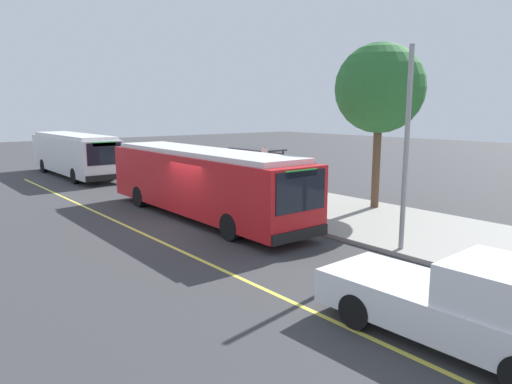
{
  "coord_description": "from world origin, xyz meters",
  "views": [
    {
      "loc": [
        15.84,
        -9.55,
        4.57
      ],
      "look_at": [
        2.61,
        1.18,
        1.57
      ],
      "focal_mm": 32.55,
      "sensor_mm": 36.0,
      "label": 1
    }
  ],
  "objects": [
    {
      "name": "ground_plane",
      "position": [
        0.0,
        0.0,
        0.0
      ],
      "size": [
        120.0,
        120.0,
        0.0
      ],
      "primitive_type": "plane",
      "color": "#38383A"
    },
    {
      "name": "sidewalk_curb",
      "position": [
        0.0,
        6.0,
        0.07
      ],
      "size": [
        44.0,
        6.4,
        0.15
      ],
      "primitive_type": "cube",
      "color": "gray",
      "rests_on": "ground_plane"
    },
    {
      "name": "lane_stripe_center",
      "position": [
        0.0,
        -2.2,
        0.0
      ],
      "size": [
        36.0,
        0.14,
        0.01
      ],
      "primitive_type": "cube",
      "color": "#E0D64C",
      "rests_on": "ground_plane"
    },
    {
      "name": "transit_bus_main",
      "position": [
        -0.93,
        1.01,
        1.62
      ],
      "size": [
        12.48,
        2.72,
        2.95
      ],
      "color": "red",
      "rests_on": "ground_plane"
    },
    {
      "name": "transit_bus_second",
      "position": [
        -17.4,
        0.98,
        1.62
      ],
      "size": [
        11.52,
        2.63,
        2.95
      ],
      "color": "white",
      "rests_on": "ground_plane"
    },
    {
      "name": "pickup_truck",
      "position": [
        11.83,
        -1.12,
        0.86
      ],
      "size": [
        5.47,
        2.19,
        1.85
      ],
      "color": "white",
      "rests_on": "ground_plane"
    },
    {
      "name": "bus_shelter",
      "position": [
        -3.05,
        5.86,
        1.92
      ],
      "size": [
        2.9,
        1.6,
        2.48
      ],
      "color": "#333338",
      "rests_on": "sidewalk_curb"
    },
    {
      "name": "waiting_bench",
      "position": [
        -2.99,
        5.97,
        0.63
      ],
      "size": [
        1.6,
        0.48,
        0.95
      ],
      "color": "brown",
      "rests_on": "sidewalk_curb"
    },
    {
      "name": "route_sign_post",
      "position": [
        0.13,
        3.69,
        1.96
      ],
      "size": [
        0.44,
        0.08,
        2.8
      ],
      "color": "#333338",
      "rests_on": "sidewalk_curb"
    },
    {
      "name": "pedestrian_commuter",
      "position": [
        0.62,
        4.23,
        1.12
      ],
      "size": [
        0.24,
        0.4,
        1.69
      ],
      "color": "#282D47",
      "rests_on": "sidewalk_curb"
    },
    {
      "name": "street_tree_near_shelter",
      "position": [
        2.93,
        8.01,
        5.52
      ],
      "size": [
        3.98,
        3.98,
        7.39
      ],
      "color": "brown",
      "rests_on": "sidewalk_curb"
    },
    {
      "name": "utility_pole",
      "position": [
        7.53,
        3.26,
        3.35
      ],
      "size": [
        0.16,
        0.16,
        6.4
      ],
      "primitive_type": "cylinder",
      "color": "gray",
      "rests_on": "sidewalk_curb"
    }
  ]
}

